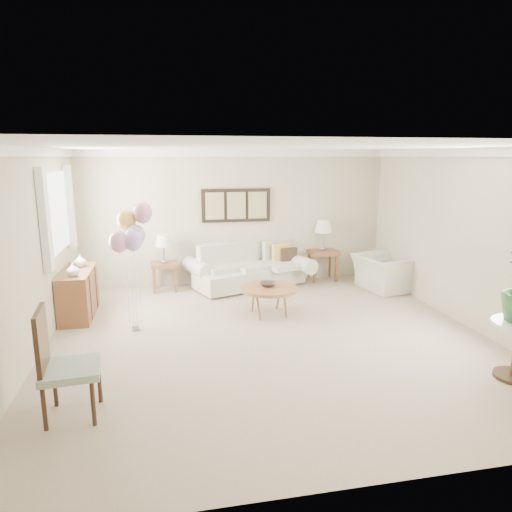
{
  "coord_description": "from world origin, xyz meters",
  "views": [
    {
      "loc": [
        -1.36,
        -5.82,
        2.48
      ],
      "look_at": [
        -0.08,
        0.6,
        1.05
      ],
      "focal_mm": 32.0,
      "sensor_mm": 36.0,
      "label": 1
    }
  ],
  "objects_px": {
    "sofa": "(249,269)",
    "accent_chair": "(61,362)",
    "balloon_cluster": "(131,231)",
    "coffee_table": "(269,289)",
    "armchair": "(384,273)"
  },
  "relations": [
    {
      "from": "sofa",
      "to": "accent_chair",
      "type": "xyz_separation_m",
      "value": [
        -2.58,
        -4.17,
        0.24
      ]
    },
    {
      "from": "balloon_cluster",
      "to": "coffee_table",
      "type": "bearing_deg",
      "value": 8.46
    },
    {
      "from": "armchair",
      "to": "accent_chair",
      "type": "distance_m",
      "value": 6.1
    },
    {
      "from": "accent_chair",
      "to": "balloon_cluster",
      "type": "distance_m",
      "value": 2.42
    },
    {
      "from": "coffee_table",
      "to": "accent_chair",
      "type": "relative_size",
      "value": 0.83
    },
    {
      "from": "balloon_cluster",
      "to": "accent_chair",
      "type": "bearing_deg",
      "value": -104.39
    },
    {
      "from": "sofa",
      "to": "armchair",
      "type": "xyz_separation_m",
      "value": [
        2.46,
        -0.74,
        -0.01
      ]
    },
    {
      "from": "coffee_table",
      "to": "accent_chair",
      "type": "height_order",
      "value": "accent_chair"
    },
    {
      "from": "sofa",
      "to": "balloon_cluster",
      "type": "xyz_separation_m",
      "value": [
        -2.03,
        -2.0,
        1.14
      ]
    },
    {
      "from": "sofa",
      "to": "balloon_cluster",
      "type": "relative_size",
      "value": 1.37
    },
    {
      "from": "sofa",
      "to": "balloon_cluster",
      "type": "distance_m",
      "value": 3.06
    },
    {
      "from": "sofa",
      "to": "coffee_table",
      "type": "distance_m",
      "value": 1.7
    },
    {
      "from": "accent_chair",
      "to": "sofa",
      "type": "bearing_deg",
      "value": 58.22
    },
    {
      "from": "coffee_table",
      "to": "balloon_cluster",
      "type": "height_order",
      "value": "balloon_cluster"
    },
    {
      "from": "accent_chair",
      "to": "armchair",
      "type": "bearing_deg",
      "value": 34.2
    }
  ]
}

